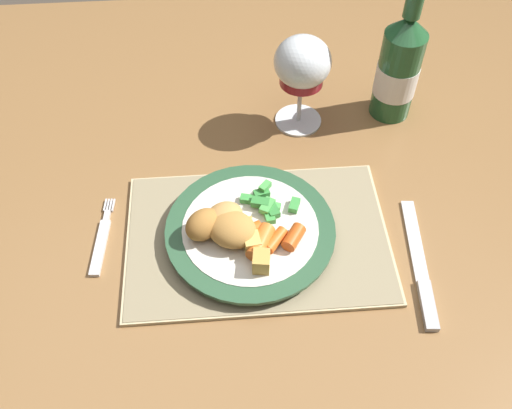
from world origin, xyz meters
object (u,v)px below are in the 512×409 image
Objects in this scene: dining_table at (245,201)px; table_knife at (421,273)px; dinner_plate at (250,231)px; fork at (101,241)px; wine_glass at (302,66)px; bottle at (399,66)px.

dining_table is 0.31m from table_knife.
fork is (-0.21, 0.01, -0.01)m from dinner_plate.
bottle is at bearing 5.14° from wine_glass.
dining_table is 6.43× the size of dinner_plate.
bottle is (0.16, 0.01, -0.02)m from wine_glass.
dining_table is at bearing 137.19° from table_knife.
fork reaches higher than dining_table.
dining_table is 0.32m from bottle.
bottle reaches higher than dinner_plate.
dinner_plate reaches higher than table_knife.
dining_table is 0.25m from fork.
table_knife is at bearing -11.07° from fork.
fork is (-0.21, -0.12, 0.08)m from dining_table.
wine_glass is 0.62× the size of bottle.
wine_glass is (0.10, 0.23, 0.09)m from dinner_plate.
wine_glass is at bearing 46.53° from dining_table.
bottle is at bearing 84.93° from table_knife.
dining_table is at bearing 30.60° from fork.
wine_glass is at bearing 67.61° from dinner_plate.
dinner_plate is 0.23m from table_knife.
wine_glass reaches higher than dinner_plate.
dinner_plate is at bearing -135.59° from bottle.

